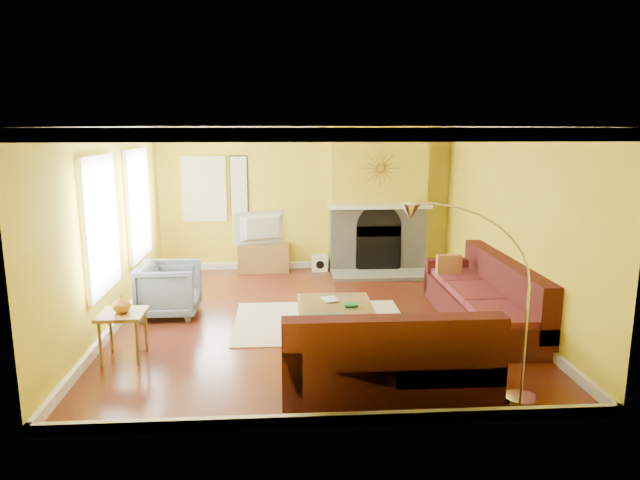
{
  "coord_description": "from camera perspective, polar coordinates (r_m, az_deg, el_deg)",
  "views": [
    {
      "loc": [
        -0.44,
        -7.76,
        2.72
      ],
      "look_at": [
        0.1,
        0.4,
        1.07
      ],
      "focal_mm": 32.0,
      "sensor_mm": 36.0,
      "label": 1
    }
  ],
  "objects": [
    {
      "name": "subwoofer",
      "position": [
        10.85,
        -0.04,
        -2.31
      ],
      "size": [
        0.29,
        0.29,
        0.29
      ],
      "primitive_type": "cube",
      "color": "white",
      "rests_on": "floor"
    },
    {
      "name": "wall_art",
      "position": [
        10.81,
        -8.11,
        5.36
      ],
      "size": [
        0.34,
        0.04,
        1.14
      ],
      "primitive_type": "cube",
      "color": "white",
      "rests_on": "wall_back"
    },
    {
      "name": "wall_back",
      "position": [
        10.86,
        -1.45,
        4.17
      ],
      "size": [
        5.5,
        0.02,
        2.7
      ],
      "primitive_type": "cube",
      "color": "yellow",
      "rests_on": "ground"
    },
    {
      "name": "media_console",
      "position": [
        10.82,
        -5.66,
        -1.77
      ],
      "size": [
        0.95,
        0.43,
        0.52
      ],
      "primitive_type": "cube",
      "color": "olive",
      "rests_on": "floor"
    },
    {
      "name": "book",
      "position": [
        7.73,
        0.33,
        -6.03
      ],
      "size": [
        0.25,
        0.3,
        0.03
      ],
      "primitive_type": "imported",
      "rotation": [
        0.0,
        0.0,
        0.26
      ],
      "color": "white",
      "rests_on": "coffee_table"
    },
    {
      "name": "rug",
      "position": [
        8.09,
        0.03,
        -8.16
      ],
      "size": [
        2.4,
        1.8,
        0.02
      ],
      "primitive_type": "cube",
      "color": "beige",
      "rests_on": "floor"
    },
    {
      "name": "arc_lamp",
      "position": [
        5.71,
        15.03,
        -6.48
      ],
      "size": [
        1.29,
        0.36,
        2.01
      ],
      "primitive_type": null,
      "color": "silver",
      "rests_on": "floor"
    },
    {
      "name": "vase",
      "position": [
        7.05,
        -19.26,
        -6.02
      ],
      "size": [
        0.21,
        0.21,
        0.22
      ],
      "primitive_type": "imported",
      "color": "orange",
      "rests_on": "side_table"
    },
    {
      "name": "wall_front",
      "position": [
        4.96,
        1.44,
        -4.61
      ],
      "size": [
        5.5,
        0.02,
        2.7
      ],
      "primitive_type": "cube",
      "color": "yellow",
      "rests_on": "ground"
    },
    {
      "name": "tv",
      "position": [
        10.71,
        -5.72,
        1.18
      ],
      "size": [
        1.05,
        0.5,
        0.61
      ],
      "primitive_type": "imported",
      "rotation": [
        0.0,
        0.0,
        3.49
      ],
      "color": "black",
      "rests_on": "media_console"
    },
    {
      "name": "baseboard",
      "position": [
        8.21,
        -0.53,
        -7.48
      ],
      "size": [
        5.5,
        6.0,
        0.12
      ],
      "primitive_type": null,
      "color": "white",
      "rests_on": "floor"
    },
    {
      "name": "sectional_sofa",
      "position": [
        7.48,
        8.64,
        -6.38
      ],
      "size": [
        3.22,
        3.79,
        0.9
      ],
      "primitive_type": null,
      "color": "#451616",
      "rests_on": "floor"
    },
    {
      "name": "wall_left",
      "position": [
        8.21,
        -20.16,
        1.11
      ],
      "size": [
        0.02,
        6.0,
        2.7
      ],
      "primitive_type": "cube",
      "color": "yellow",
      "rests_on": "ground"
    },
    {
      "name": "side_table",
      "position": [
        7.18,
        -19.05,
        -9.05
      ],
      "size": [
        0.52,
        0.52,
        0.57
      ],
      "primitive_type": null,
      "color": "olive",
      "rests_on": "floor"
    },
    {
      "name": "window_left_far",
      "position": [
        7.61,
        -21.19,
        1.42
      ],
      "size": [
        0.06,
        1.22,
        1.72
      ],
      "primitive_type": "cube",
      "color": "white",
      "rests_on": "wall_left"
    },
    {
      "name": "hearth",
      "position": [
        10.51,
        6.14,
        -3.47
      ],
      "size": [
        1.8,
        0.7,
        0.06
      ],
      "primitive_type": "cube",
      "color": "gray",
      "rests_on": "floor"
    },
    {
      "name": "armchair",
      "position": [
        8.55,
        -14.83,
        -4.8
      ],
      "size": [
        0.85,
        0.83,
        0.77
      ],
      "primitive_type": "imported",
      "rotation": [
        0.0,
        0.0,
        1.57
      ],
      "color": "slate",
      "rests_on": "floor"
    },
    {
      "name": "window_left_near",
      "position": [
        9.42,
        -17.81,
        3.43
      ],
      "size": [
        0.06,
        1.22,
        1.72
      ],
      "primitive_type": "cube",
      "color": "white",
      "rests_on": "wall_left"
    },
    {
      "name": "mantel",
      "position": [
        10.57,
        6.0,
        3.37
      ],
      "size": [
        1.92,
        0.22,
        0.08
      ],
      "primitive_type": "cube",
      "color": "white",
      "rests_on": "fireplace"
    },
    {
      "name": "ceiling",
      "position": [
        7.77,
        -0.56,
        11.35
      ],
      "size": [
        5.5,
        6.0,
        0.02
      ],
      "primitive_type": "cube",
      "color": "white",
      "rests_on": "ground"
    },
    {
      "name": "wall_right",
      "position": [
        8.5,
        18.38,
        1.56
      ],
      "size": [
        0.02,
        6.0,
        2.7
      ],
      "primitive_type": "cube",
      "color": "yellow",
      "rests_on": "ground"
    },
    {
      "name": "sunburst",
      "position": [
        10.51,
        6.07,
        7.15
      ],
      "size": [
        0.7,
        0.04,
        0.7
      ],
      "primitive_type": null,
      "color": "olive",
      "rests_on": "fireplace"
    },
    {
      "name": "crown_molding",
      "position": [
        7.77,
        -0.56,
        10.83
      ],
      "size": [
        5.5,
        6.0,
        0.12
      ],
      "primitive_type": null,
      "color": "white",
      "rests_on": "ceiling"
    },
    {
      "name": "window_back",
      "position": [
        10.88,
        -11.53,
        5.02
      ],
      "size": [
        0.82,
        0.06,
        1.22
      ],
      "primitive_type": "cube",
      "color": "white",
      "rests_on": "wall_back"
    },
    {
      "name": "coffee_table",
      "position": [
        7.71,
        1.49,
        -7.7
      ],
      "size": [
        0.99,
        0.99,
        0.39
      ],
      "primitive_type": null,
      "color": "white",
      "rests_on": "floor"
    },
    {
      "name": "fireplace",
      "position": [
        10.79,
        5.79,
        4.07
      ],
      "size": [
        1.8,
        0.4,
        2.7
      ],
      "primitive_type": null,
      "color": "gray",
      "rests_on": "floor"
    },
    {
      "name": "floor",
      "position": [
        8.23,
        -0.53,
        -7.94
      ],
      "size": [
        5.5,
        6.0,
        0.02
      ],
      "primitive_type": "cube",
      "color": "maroon",
      "rests_on": "ground"
    }
  ]
}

